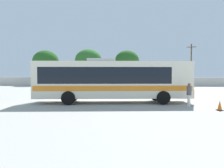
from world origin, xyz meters
TOP-DOWN VIEW (x-y plane):
  - ground_plane at (0.00, 10.00)m, footprint 300.00×300.00m
  - perimeter_wall at (0.00, 24.06)m, footprint 80.00×0.30m
  - coach_bus_cream_orange at (-0.47, -0.65)m, footprint 12.45×3.80m
  - attendant_by_bus_door at (5.22, -2.32)m, footprint 0.47×0.47m
  - parked_car_leftmost_black at (-8.50, 19.88)m, footprint 4.22×2.05m
  - parked_car_second_black at (-2.78, 19.47)m, footprint 4.22×2.25m
  - utility_pole_near at (13.52, 26.39)m, footprint 1.79×0.48m
  - roadside_tree_left at (-16.82, 27.33)m, footprint 5.52×5.52m
  - roadside_tree_midleft at (-7.80, 28.90)m, footprint 5.91×5.91m
  - roadside_tree_midright at (0.65, 28.79)m, footprint 5.22×5.22m
  - traffic_cone_on_apron at (6.68, -3.92)m, footprint 0.36×0.36m

SIDE VIEW (x-z plane):
  - ground_plane at x=0.00m, z-range 0.00..0.00m
  - traffic_cone_on_apron at x=6.68m, z-range -0.01..0.63m
  - parked_car_second_black at x=-2.78m, z-range 0.05..1.45m
  - parked_car_leftmost_black at x=-8.50m, z-range 0.05..1.45m
  - perimeter_wall at x=0.00m, z-range 0.00..1.72m
  - attendant_by_bus_door at x=5.22m, z-range 0.11..1.78m
  - coach_bus_cream_orange at x=-0.47m, z-range 0.12..3.65m
  - utility_pole_near at x=13.52m, z-range 0.18..8.53m
  - roadside_tree_left at x=-16.82m, z-range 1.36..8.80m
  - roadside_tree_midright at x=0.65m, z-range 1.49..8.93m
  - roadside_tree_midleft at x=-7.80m, z-range 1.39..9.20m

